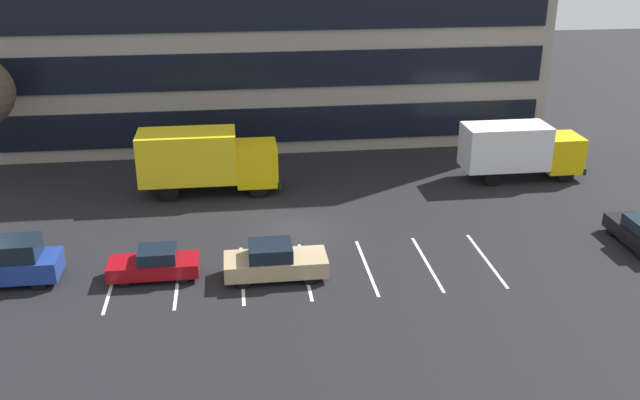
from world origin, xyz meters
name	(u,v)px	position (x,y,z in m)	size (l,w,h in m)	color
ground_plane	(296,230)	(0.00, 0.00, 0.00)	(120.00, 120.00, 0.00)	black
office_building	(269,4)	(0.00, 17.95, 9.00)	(36.49, 11.56, 18.00)	gray
lot_markings	(305,271)	(0.00, -4.35, 0.00)	(16.94, 5.40, 0.01)	silver
box_truck_yellow	(520,148)	(13.89, 5.80, 1.88)	(7.19, 2.38, 3.33)	yellow
box_truck_yellow_all	(206,159)	(-4.51, 5.79, 2.04)	(7.83, 2.59, 3.63)	yellow
sedan_tan	(274,261)	(-1.38, -4.74, 0.76)	(4.47, 1.87, 1.60)	tan
suv_navy	(8,262)	(-12.74, -3.77, 0.96)	(4.40, 1.86, 1.99)	navy
sedan_maroon	(155,264)	(-6.57, -4.12, 0.66)	(3.88, 1.63, 1.39)	maroon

